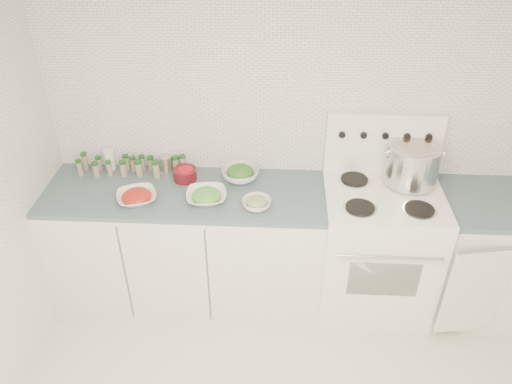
# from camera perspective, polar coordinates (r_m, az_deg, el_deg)

# --- Properties ---
(room_walls) EXTENTS (3.54, 3.04, 2.52)m
(room_walls) POSITION_cam_1_polar(r_m,az_deg,el_deg) (1.91, 8.63, -4.41)
(room_walls) COLOR white
(room_walls) RESTS_ON ground
(counter_left) EXTENTS (1.85, 0.62, 0.90)m
(counter_left) POSITION_cam_1_polar(r_m,az_deg,el_deg) (3.58, -7.66, -5.91)
(counter_left) COLOR white
(counter_left) RESTS_ON ground
(stove) EXTENTS (0.76, 0.70, 1.36)m
(stove) POSITION_cam_1_polar(r_m,az_deg,el_deg) (3.56, 13.53, -5.98)
(stove) COLOR white
(stove) RESTS_ON ground
(counter_right) EXTENTS (0.89, 0.70, 0.90)m
(counter_right) POSITION_cam_1_polar(r_m,az_deg,el_deg) (3.83, 25.67, -6.49)
(counter_right) COLOR white
(counter_right) RESTS_ON ground
(stock_pot) EXTENTS (0.36, 0.34, 0.26)m
(stock_pot) POSITION_cam_1_polar(r_m,az_deg,el_deg) (3.38, 17.45, 3.27)
(stock_pot) COLOR silver
(stock_pot) RESTS_ON stove
(bowl_tomato) EXTENTS (0.32, 0.32, 0.08)m
(bowl_tomato) POSITION_cam_1_polar(r_m,az_deg,el_deg) (3.25, -13.49, -0.53)
(bowl_tomato) COLOR white
(bowl_tomato) RESTS_ON counter_left
(bowl_snowpea) EXTENTS (0.28, 0.28, 0.09)m
(bowl_snowpea) POSITION_cam_1_polar(r_m,az_deg,el_deg) (3.18, -5.69, -0.45)
(bowl_snowpea) COLOR white
(bowl_snowpea) RESTS_ON counter_left
(bowl_broccoli) EXTENTS (0.27, 0.27, 0.10)m
(bowl_broccoli) POSITION_cam_1_polar(r_m,az_deg,el_deg) (3.38, -1.81, 2.16)
(bowl_broccoli) COLOR white
(bowl_broccoli) RESTS_ON counter_left
(bowl_zucchini) EXTENTS (0.24, 0.24, 0.07)m
(bowl_zucchini) POSITION_cam_1_polar(r_m,az_deg,el_deg) (3.11, 0.07, -1.28)
(bowl_zucchini) COLOR white
(bowl_zucchini) RESTS_ON counter_left
(bowl_pepper) EXTENTS (0.16, 0.16, 0.10)m
(bowl_pepper) POSITION_cam_1_polar(r_m,az_deg,el_deg) (3.41, -8.13, 2.13)
(bowl_pepper) COLOR #4F0D14
(bowl_pepper) RESTS_ON counter_left
(salt_canister) EXTENTS (0.09, 0.09, 0.15)m
(salt_canister) POSITION_cam_1_polar(r_m,az_deg,el_deg) (3.63, -16.39, 3.58)
(salt_canister) COLOR white
(salt_canister) RESTS_ON counter_left
(tin_can) EXTENTS (0.10, 0.10, 0.11)m
(tin_can) POSITION_cam_1_polar(r_m,az_deg,el_deg) (3.53, -10.25, 3.23)
(tin_can) COLOR #B1A996
(tin_can) RESTS_ON counter_left
(spice_cluster) EXTENTS (0.74, 0.16, 0.13)m
(spice_cluster) POSITION_cam_1_polar(r_m,az_deg,el_deg) (3.54, -14.18, 2.95)
(spice_cluster) COLOR gray
(spice_cluster) RESTS_ON counter_left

